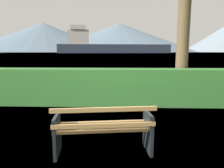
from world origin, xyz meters
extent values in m
plane|color=#567A38|center=(0.00, 0.00, 0.00)|extent=(1400.00, 1400.00, 0.00)
plane|color=slate|center=(0.00, 307.28, 0.00)|extent=(620.00, 620.00, 0.00)
cube|color=tan|center=(0.02, -0.19, 0.45)|extent=(1.60, 0.27, 0.04)
cube|color=tan|center=(0.00, 0.00, 0.45)|extent=(1.60, 0.27, 0.04)
cube|color=tan|center=(-0.02, 0.19, 0.45)|extent=(1.60, 0.27, 0.04)
cube|color=tan|center=(0.03, -0.26, 0.57)|extent=(1.60, 0.25, 0.06)
cube|color=tan|center=(0.04, -0.31, 0.84)|extent=(1.60, 0.25, 0.06)
cube|color=#1E2328|center=(-0.75, -0.12, 0.34)|extent=(0.12, 0.51, 0.68)
cube|color=#1E2328|center=(0.76, 0.08, 0.34)|extent=(0.12, 0.51, 0.68)
cube|color=#387A33|center=(0.00, 3.13, 0.58)|extent=(9.22, 0.73, 1.15)
cylinder|color=brown|center=(2.42, 3.90, 2.26)|extent=(0.41, 0.41, 4.51)
cube|color=#2D384C|center=(-4.85, 215.46, 4.49)|extent=(119.48, 34.45, 8.99)
cube|color=beige|center=(-42.27, 209.71, 16.18)|extent=(23.33, 18.07, 14.38)
cube|color=beige|center=(-42.27, 209.71, 25.62)|extent=(17.27, 18.75, 4.49)
cone|color=slate|center=(-207.74, 557.47, 39.60)|extent=(387.84, 387.84, 79.20)
cone|color=slate|center=(0.00, 546.84, 37.54)|extent=(392.95, 392.95, 75.09)
camera|label=1|loc=(0.26, -3.22, 1.69)|focal=32.42mm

